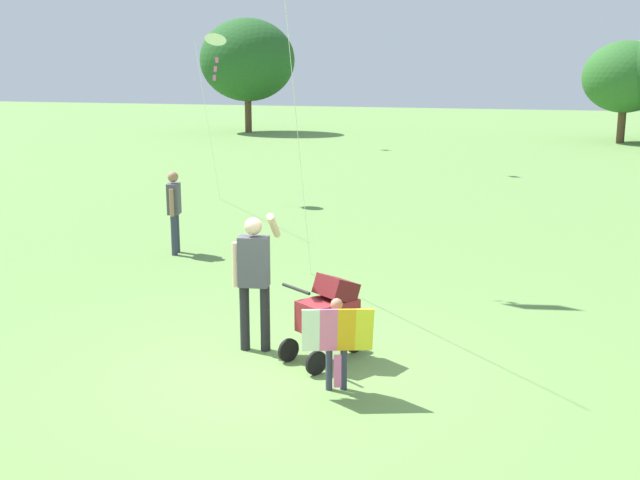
{
  "coord_description": "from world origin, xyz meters",
  "views": [
    {
      "loc": [
        2.94,
        -7.67,
        3.37
      ],
      "look_at": [
        0.08,
        1.16,
        1.3
      ],
      "focal_mm": 43.33,
      "sensor_mm": 36.0,
      "label": 1
    }
  ],
  "objects_px": {
    "stroller": "(329,311)",
    "kite_orange_delta": "(215,42)",
    "child_with_butterfly_kite": "(337,335)",
    "person_sitting_far": "(174,206)",
    "person_adult_flyer": "(254,271)"
  },
  "relations": [
    {
      "from": "child_with_butterfly_kite",
      "to": "kite_orange_delta",
      "type": "relative_size",
      "value": 0.24
    },
    {
      "from": "person_adult_flyer",
      "to": "person_sitting_far",
      "type": "xyz_separation_m",
      "value": [
        -3.35,
        4.2,
        -0.09
      ]
    },
    {
      "from": "stroller",
      "to": "kite_orange_delta",
      "type": "height_order",
      "value": "kite_orange_delta"
    },
    {
      "from": "stroller",
      "to": "person_sitting_far",
      "type": "relative_size",
      "value": 0.7
    },
    {
      "from": "person_adult_flyer",
      "to": "person_sitting_far",
      "type": "bearing_deg",
      "value": 128.57
    },
    {
      "from": "child_with_butterfly_kite",
      "to": "person_sitting_far",
      "type": "distance_m",
      "value": 6.89
    },
    {
      "from": "person_adult_flyer",
      "to": "kite_orange_delta",
      "type": "height_order",
      "value": "kite_orange_delta"
    },
    {
      "from": "stroller",
      "to": "person_sitting_far",
      "type": "distance_m",
      "value": 6.05
    },
    {
      "from": "child_with_butterfly_kite",
      "to": "kite_orange_delta",
      "type": "height_order",
      "value": "kite_orange_delta"
    },
    {
      "from": "child_with_butterfly_kite",
      "to": "person_adult_flyer",
      "type": "bearing_deg",
      "value": 145.77
    },
    {
      "from": "stroller",
      "to": "kite_orange_delta",
      "type": "xyz_separation_m",
      "value": [
        -6.14,
        10.05,
        3.41
      ]
    },
    {
      "from": "stroller",
      "to": "child_with_butterfly_kite",
      "type": "bearing_deg",
      "value": -67.63
    },
    {
      "from": "child_with_butterfly_kite",
      "to": "person_sitting_far",
      "type": "xyz_separation_m",
      "value": [
        -4.65,
        5.08,
        0.28
      ]
    },
    {
      "from": "stroller",
      "to": "person_sitting_far",
      "type": "xyz_separation_m",
      "value": [
        -4.3,
        4.24,
        0.3
      ]
    },
    {
      "from": "child_with_butterfly_kite",
      "to": "stroller",
      "type": "xyz_separation_m",
      "value": [
        -0.35,
        0.84,
        -0.02
      ]
    }
  ]
}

